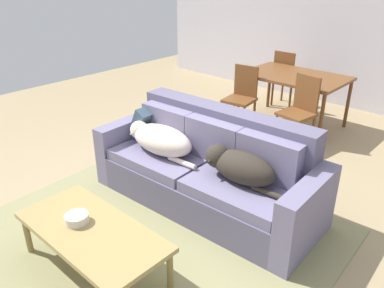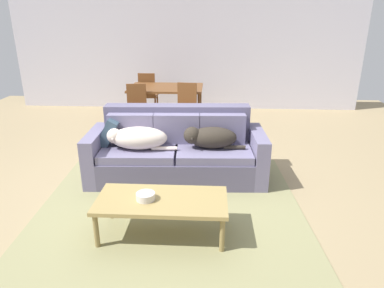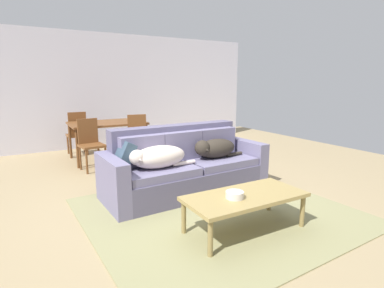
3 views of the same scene
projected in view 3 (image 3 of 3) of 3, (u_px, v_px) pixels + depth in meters
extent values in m
plane|color=tan|center=(180.00, 196.00, 4.25)|extent=(10.00, 10.00, 0.00)
cube|color=silver|center=(104.00, 91.00, 7.39)|extent=(8.00, 0.12, 2.70)
cube|color=#8D8A5D|center=(217.00, 211.00, 3.73)|extent=(3.11, 2.90, 0.01)
cube|color=#5A556F|center=(187.00, 180.00, 4.35)|extent=(2.02, 0.98, 0.36)
cube|color=slate|center=(155.00, 170.00, 4.05)|extent=(1.00, 0.90, 0.11)
cube|color=slate|center=(215.00, 160.00, 4.56)|extent=(1.00, 0.90, 0.11)
cube|color=#5A556F|center=(175.00, 141.00, 4.52)|extent=(1.99, 0.33, 0.47)
cube|color=slate|center=(142.00, 150.00, 4.05)|extent=(0.61, 0.19, 0.40)
cube|color=slate|center=(182.00, 145.00, 4.37)|extent=(0.61, 0.19, 0.40)
cube|color=slate|center=(216.00, 141.00, 4.69)|extent=(0.61, 0.19, 0.40)
cube|color=slate|center=(112.00, 184.00, 3.76)|extent=(0.21, 0.90, 0.66)
cube|color=slate|center=(244.00, 160.00, 4.88)|extent=(0.21, 0.90, 0.66)
ellipsoid|color=beige|center=(159.00, 157.00, 3.94)|extent=(0.75, 0.40, 0.29)
sphere|color=beige|center=(137.00, 158.00, 3.75)|extent=(0.19, 0.19, 0.19)
cone|color=#AB9D91|center=(140.00, 160.00, 3.68)|extent=(0.09, 0.11, 0.09)
cylinder|color=beige|center=(184.00, 163.00, 4.07)|extent=(0.33, 0.06, 0.05)
ellipsoid|color=#312A22|center=(217.00, 148.00, 4.47)|extent=(0.64, 0.35, 0.28)
sphere|color=#312A22|center=(202.00, 148.00, 4.30)|extent=(0.22, 0.22, 0.22)
cone|color=black|center=(206.00, 150.00, 4.22)|extent=(0.11, 0.13, 0.10)
cylinder|color=#312A22|center=(234.00, 154.00, 4.58)|extent=(0.28, 0.06, 0.05)
cube|color=#374C5E|center=(123.00, 156.00, 3.89)|extent=(0.29, 0.38, 0.40)
cube|color=#A38A4F|center=(245.00, 197.00, 3.19)|extent=(1.29, 0.61, 0.04)
cylinder|color=olive|center=(210.00, 239.00, 2.73)|extent=(0.05, 0.05, 0.36)
cylinder|color=olive|center=(302.00, 212.00, 3.30)|extent=(0.05, 0.05, 0.36)
cylinder|color=olive|center=(184.00, 217.00, 3.16)|extent=(0.05, 0.05, 0.36)
cylinder|color=olive|center=(269.00, 197.00, 3.73)|extent=(0.05, 0.05, 0.36)
cylinder|color=silver|center=(235.00, 195.00, 3.09)|extent=(0.19, 0.19, 0.07)
cube|color=brown|center=(107.00, 123.00, 6.18)|extent=(1.44, 0.97, 0.04)
cylinder|color=brown|center=(77.00, 149.00, 5.56)|extent=(0.05, 0.05, 0.72)
cylinder|color=brown|center=(147.00, 142.00, 6.21)|extent=(0.05, 0.05, 0.72)
cylinder|color=brown|center=(70.00, 141.00, 6.30)|extent=(0.05, 0.05, 0.72)
cylinder|color=brown|center=(133.00, 136.00, 6.95)|extent=(0.05, 0.05, 0.72)
cube|color=brown|center=(92.00, 146.00, 5.41)|extent=(0.45, 0.45, 0.04)
cube|color=brown|center=(88.00, 131.00, 5.50)|extent=(0.36, 0.09, 0.45)
cylinder|color=brown|center=(87.00, 162.00, 5.23)|extent=(0.04, 0.04, 0.43)
cylinder|color=brown|center=(106.00, 159.00, 5.43)|extent=(0.04, 0.04, 0.43)
cylinder|color=brown|center=(80.00, 158.00, 5.49)|extent=(0.04, 0.04, 0.43)
cylinder|color=brown|center=(99.00, 155.00, 5.69)|extent=(0.04, 0.04, 0.43)
cube|color=brown|center=(139.00, 141.00, 5.87)|extent=(0.45, 0.45, 0.04)
cube|color=brown|center=(137.00, 126.00, 5.99)|extent=(0.36, 0.09, 0.47)
cylinder|color=brown|center=(133.00, 155.00, 5.70)|extent=(0.04, 0.04, 0.43)
cylinder|color=brown|center=(150.00, 154.00, 5.82)|extent=(0.04, 0.04, 0.43)
cylinder|color=brown|center=(129.00, 152.00, 6.01)|extent=(0.04, 0.04, 0.43)
cylinder|color=brown|center=(146.00, 150.00, 6.13)|extent=(0.04, 0.04, 0.43)
cube|color=brown|center=(77.00, 135.00, 6.61)|extent=(0.41, 0.41, 0.04)
cube|color=brown|center=(77.00, 124.00, 6.41)|extent=(0.36, 0.04, 0.50)
cylinder|color=brown|center=(84.00, 143.00, 6.88)|extent=(0.04, 0.04, 0.41)
cylinder|color=brown|center=(68.00, 145.00, 6.71)|extent=(0.04, 0.04, 0.41)
cylinder|color=brown|center=(87.00, 146.00, 6.60)|extent=(0.04, 0.04, 0.41)
cylinder|color=brown|center=(71.00, 148.00, 6.43)|extent=(0.04, 0.04, 0.41)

